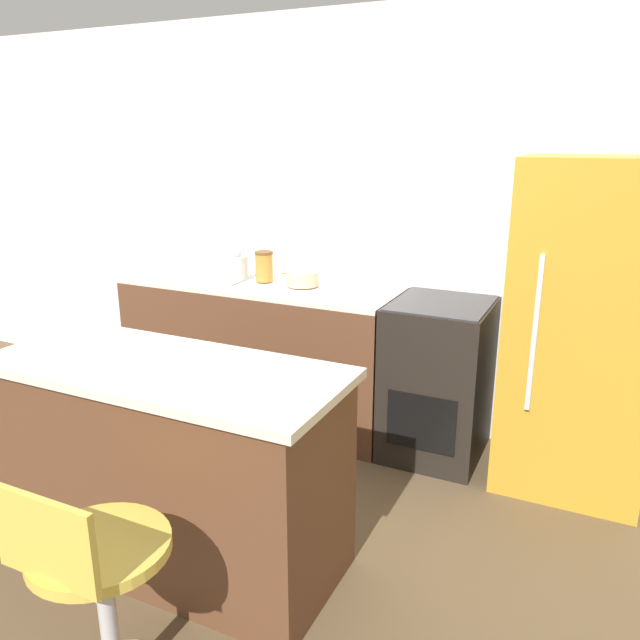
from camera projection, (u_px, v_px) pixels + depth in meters
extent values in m
plane|color=brown|center=(274.00, 442.00, 3.94)|extent=(14.00, 14.00, 0.00)
cube|color=white|center=(320.00, 223.00, 4.14)|extent=(8.00, 0.06, 2.60)
cube|color=brown|center=(261.00, 352.00, 4.20)|extent=(1.85, 0.62, 0.91)
cube|color=silver|center=(259.00, 285.00, 4.07)|extent=(1.85, 0.62, 0.03)
cube|color=#9EA3A8|center=(218.00, 277.00, 4.20)|extent=(0.44, 0.34, 0.01)
cube|color=brown|center=(171.00, 468.00, 2.77)|extent=(1.52, 0.63, 0.90)
cube|color=silver|center=(163.00, 369.00, 2.63)|extent=(1.58, 0.67, 0.04)
cube|color=black|center=(438.00, 380.00, 3.70)|extent=(0.56, 0.62, 0.94)
cube|color=black|center=(421.00, 423.00, 3.47)|extent=(0.39, 0.01, 0.33)
cube|color=#333338|center=(442.00, 303.00, 3.56)|extent=(0.53, 0.59, 0.01)
cube|color=gold|center=(583.00, 330.00, 3.26)|extent=(0.74, 0.63, 1.77)
cube|color=silver|center=(535.00, 335.00, 3.05)|extent=(0.02, 0.02, 0.80)
cylinder|color=#B7B7BC|center=(109.00, 625.00, 2.10)|extent=(0.06, 0.06, 0.57)
cylinder|color=gold|center=(100.00, 548.00, 2.01)|extent=(0.46, 0.46, 0.04)
cube|color=gold|center=(44.00, 540.00, 1.80)|extent=(0.39, 0.02, 0.28)
cylinder|color=silver|center=(235.00, 267.00, 4.15)|extent=(0.18, 0.18, 0.15)
sphere|color=silver|center=(234.00, 251.00, 4.12)|extent=(0.10, 0.10, 0.10)
cylinder|color=#C1B28E|center=(303.00, 278.00, 3.95)|extent=(0.21, 0.21, 0.09)
cylinder|color=#B77F33|center=(264.00, 268.00, 4.05)|extent=(0.11, 0.11, 0.18)
cylinder|color=brown|center=(264.00, 253.00, 4.02)|extent=(0.12, 0.12, 0.02)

